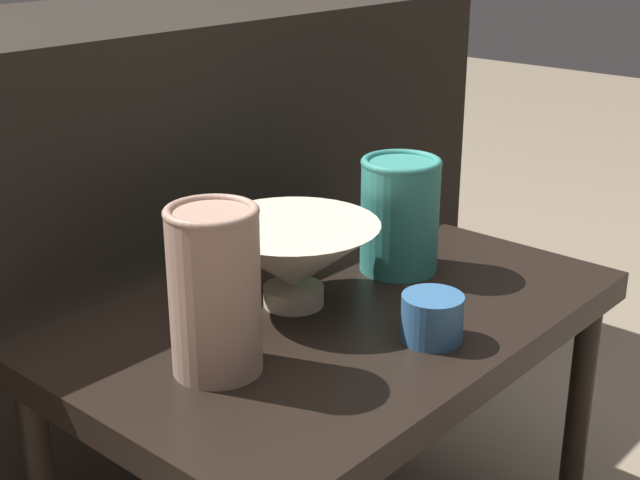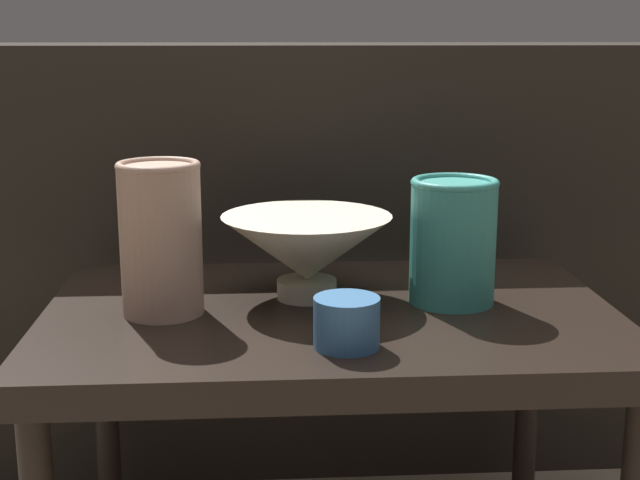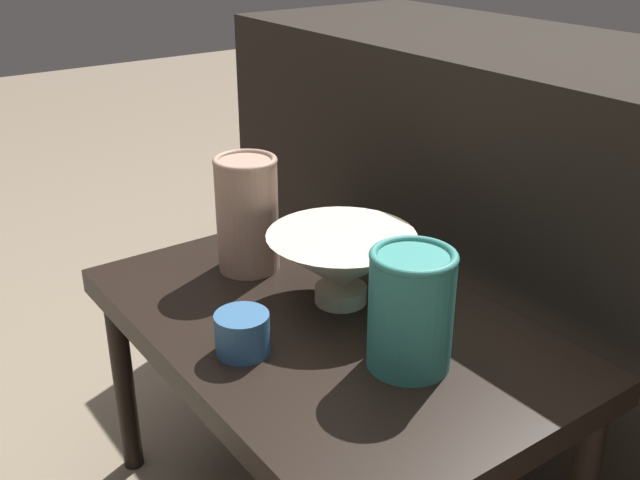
# 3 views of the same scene
# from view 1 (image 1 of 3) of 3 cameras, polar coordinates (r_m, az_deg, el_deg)

# --- Properties ---
(table) EXTENTS (0.73, 0.48, 0.40)m
(table) POSITION_cam_1_polar(r_m,az_deg,el_deg) (1.18, 0.98, -6.29)
(table) COLOR black
(table) RESTS_ON ground_plane
(couch_backdrop) EXTENTS (1.56, 0.50, 0.73)m
(couch_backdrop) POSITION_cam_1_polar(r_m,az_deg,el_deg) (1.56, -14.80, 0.22)
(couch_backdrop) COLOR black
(couch_backdrop) RESTS_ON ground_plane
(bowl) EXTENTS (0.22, 0.22, 0.11)m
(bowl) POSITION_cam_1_polar(r_m,az_deg,el_deg) (1.14, -1.73, -1.09)
(bowl) COLOR beige
(bowl) RESTS_ON table
(vase_textured_left) EXTENTS (0.10, 0.10, 0.19)m
(vase_textured_left) POSITION_cam_1_polar(r_m,az_deg,el_deg) (0.98, -6.76, -3.11)
(vase_textured_left) COLOR tan
(vase_textured_left) RESTS_ON table
(vase_colorful_right) EXTENTS (0.11, 0.11, 0.16)m
(vase_colorful_right) POSITION_cam_1_polar(r_m,az_deg,el_deg) (1.25, 5.13, 1.73)
(vase_colorful_right) COLOR teal
(vase_colorful_right) RESTS_ON table
(cup) EXTENTS (0.07, 0.07, 0.06)m
(cup) POSITION_cam_1_polar(r_m,az_deg,el_deg) (1.07, 7.18, -4.96)
(cup) COLOR #33608E
(cup) RESTS_ON table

